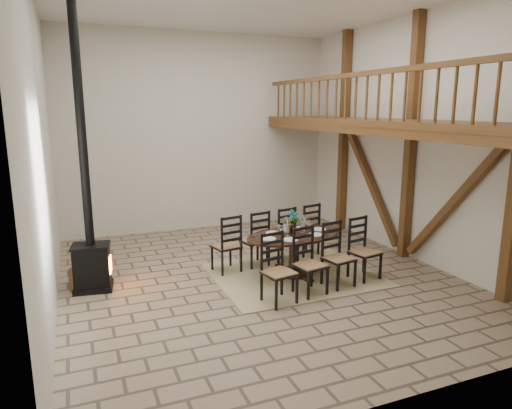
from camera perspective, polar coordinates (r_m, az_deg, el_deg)
name	(u,v)px	position (r m, az deg, el deg)	size (l,w,h in m)	color
ground	(258,277)	(8.73, 0.28, -9.07)	(8.00, 8.00, 0.00)	#8D775E
room_shell	(318,115)	(8.66, 7.74, 11.08)	(7.02, 8.02, 5.01)	beige
rug	(294,275)	(8.86, 4.73, -8.72)	(3.00, 2.50, 0.02)	#C6BB7F
dining_table	(294,255)	(8.73, 4.77, -6.29)	(2.82, 2.63, 1.27)	black
wood_stove	(89,228)	(8.31, -20.13, -2.74)	(0.71, 0.58, 5.00)	black
log_basket	(86,278)	(8.68, -20.48, -8.55)	(0.57, 0.57, 0.47)	brown
log_stack	(86,273)	(8.98, -20.52, -8.05)	(0.35, 0.36, 0.35)	tan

